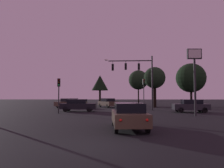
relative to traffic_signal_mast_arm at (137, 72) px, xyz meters
name	(u,v)px	position (x,y,z in m)	size (l,w,h in m)	color
ground_plane	(110,108)	(-3.74, 4.16, -5.11)	(168.00, 168.00, 0.00)	black
traffic_signal_mast_arm	(137,72)	(0.00, 0.00, 0.00)	(6.59, 0.54, 7.33)	#232326
traffic_light_corner_left	(144,88)	(1.47, 4.42, -1.88)	(0.36, 0.38, 4.58)	#232326
traffic_light_corner_right	(59,88)	(-9.18, -5.27, -2.36)	(0.33, 0.37, 3.86)	#232326
car_nearside_lane	(129,115)	(-2.08, -15.96, -4.31)	(2.08, 4.59, 1.52)	#473828
car_crossing_left	(78,105)	(-7.58, -2.16, -4.32)	(4.43, 1.75, 1.52)	black
car_crossing_right	(191,106)	(5.96, -3.36, -4.32)	(4.15, 2.07, 1.52)	#232328
car_far_lane	(69,103)	(-10.62, 6.02, -4.31)	(4.28, 4.49, 1.52)	#473828
car_parked_lot	(108,103)	(-4.24, 7.28, -4.31)	(3.71, 4.77, 1.52)	#473828
store_sign_illuminated	(195,66)	(4.80, -7.94, -0.31)	(1.41, 0.32, 6.52)	#232326
tree_behind_sign	(155,78)	(3.58, 6.71, -0.20)	(3.58, 3.58, 6.77)	black
tree_left_far	(100,83)	(-6.54, 19.31, -0.22)	(3.77, 3.77, 6.66)	black
tree_center_horizon	(138,80)	(2.26, 20.01, 0.49)	(4.47, 4.47, 7.85)	black
tree_right_cluster	(191,78)	(10.71, 9.84, 0.07)	(5.30, 5.30, 7.84)	black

